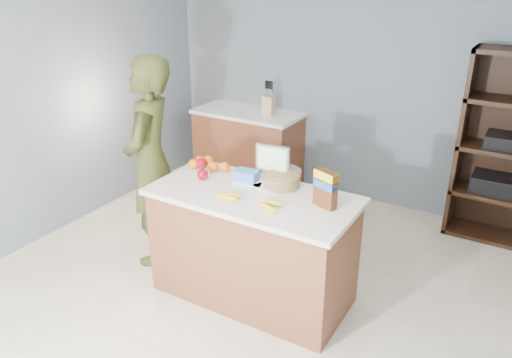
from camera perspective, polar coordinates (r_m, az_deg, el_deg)
The scene contains 15 objects.
floor at distance 3.96m, azimuth -2.67°, elevation -15.18°, with size 4.50×5.00×0.02m, color beige.
walls at distance 3.20m, azimuth -3.23°, elevation 8.59°, with size 4.52×5.02×2.51m.
counter_peninsula at distance 3.93m, azimuth -0.37°, elevation -8.10°, with size 1.56×0.76×0.90m.
back_cabinet at distance 5.95m, azimuth -0.87°, elevation 3.59°, with size 1.24×0.62×0.90m.
shelving_unit at distance 5.18m, azimuth 27.05°, elevation 2.72°, with size 0.90×0.40×1.80m.
person at distance 4.34m, azimuth -11.94°, elevation 1.80°, with size 0.66×0.44×1.82m, color #333815.
knife_block at distance 5.62m, azimuth 1.45°, elevation 8.45°, with size 0.12×0.10×0.31m.
envelopes at distance 3.82m, azimuth 0.01°, elevation -0.79°, with size 0.41×0.20×0.00m.
bananas at distance 3.55m, azimuth -0.91°, elevation -2.49°, with size 0.54×0.17×0.04m.
apples at distance 4.05m, azimuth -6.19°, elevation 1.17°, with size 0.24×0.28×0.09m.
oranges at distance 4.16m, azimuth -5.55°, elevation 1.75°, with size 0.35×0.21×0.08m.
blue_carton at distance 3.92m, azimuth -1.10°, elevation 0.44°, with size 0.18×0.12×0.08m, color blue.
salad_bowl at distance 3.80m, azimuth 2.94°, elevation -0.03°, with size 0.30×0.30×0.13m.
tv at distance 3.89m, azimuth 1.92°, elevation 2.15°, with size 0.28×0.12×0.28m.
cereal_box at distance 3.48m, azimuth 7.96°, elevation -0.82°, with size 0.19×0.13×0.27m.
Camera 1 is at (1.73, -2.57, 2.47)m, focal length 35.00 mm.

